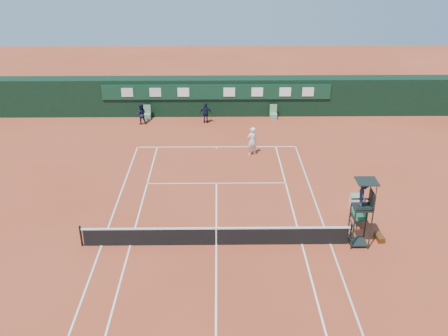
# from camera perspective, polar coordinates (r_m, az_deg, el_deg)

# --- Properties ---
(ground) EXTENTS (90.00, 90.00, 0.00)m
(ground) POSITION_cam_1_polar(r_m,az_deg,el_deg) (24.16, -0.89, -8.77)
(ground) COLOR #A94428
(ground) RESTS_ON ground
(court_lines) EXTENTS (11.05, 23.85, 0.01)m
(court_lines) POSITION_cam_1_polar(r_m,az_deg,el_deg) (24.16, -0.89, -8.76)
(court_lines) COLOR white
(court_lines) RESTS_ON ground
(tennis_net) EXTENTS (12.90, 0.10, 1.10)m
(tennis_net) POSITION_cam_1_polar(r_m,az_deg,el_deg) (23.88, -0.90, -7.76)
(tennis_net) COLOR black
(tennis_net) RESTS_ON ground
(back_wall) EXTENTS (40.00, 1.65, 3.00)m
(back_wall) POSITION_cam_1_polar(r_m,az_deg,el_deg) (40.53, -0.85, 8.22)
(back_wall) COLOR black
(back_wall) RESTS_ON ground
(linesman_chair_left) EXTENTS (0.55, 0.50, 1.15)m
(linesman_chair_left) POSITION_cam_1_polar(r_m,az_deg,el_deg) (40.12, -8.77, 5.94)
(linesman_chair_left) COLOR #5A8A61
(linesman_chair_left) RESTS_ON ground
(linesman_chair_right) EXTENTS (0.55, 0.50, 1.15)m
(linesman_chair_right) POSITION_cam_1_polar(r_m,az_deg,el_deg) (39.96, 5.66, 6.03)
(linesman_chair_right) COLOR #61946B
(linesman_chair_right) RESTS_ON ground
(umpire_chair) EXTENTS (0.96, 0.95, 3.42)m
(umpire_chair) POSITION_cam_1_polar(r_m,az_deg,el_deg) (23.78, 15.62, -3.49)
(umpire_chair) COLOR black
(umpire_chair) RESTS_ON ground
(player_bench) EXTENTS (0.56, 1.20, 1.10)m
(player_bench) POSITION_cam_1_polar(r_m,az_deg,el_deg) (26.50, 15.39, -4.90)
(player_bench) COLOR #1A432B
(player_bench) RESTS_ON ground
(tennis_bag) EXTENTS (0.37, 0.73, 0.27)m
(tennis_bag) POSITION_cam_1_polar(r_m,az_deg,el_deg) (25.58, 17.33, -7.59)
(tennis_bag) COLOR black
(tennis_bag) RESTS_ON ground
(cooler) EXTENTS (0.57, 0.57, 0.65)m
(cooler) POSITION_cam_1_polar(r_m,az_deg,el_deg) (28.10, 14.79, -3.60)
(cooler) COLOR silver
(cooler) RESTS_ON ground
(tennis_ball) EXTENTS (0.07, 0.07, 0.07)m
(tennis_ball) POSITION_cam_1_polar(r_m,az_deg,el_deg) (31.15, 1.16, -0.28)
(tennis_ball) COLOR yellow
(tennis_ball) RESTS_ON ground
(player) EXTENTS (0.84, 0.73, 1.95)m
(player) POSITION_cam_1_polar(r_m,az_deg,el_deg) (33.11, 3.23, 3.10)
(player) COLOR white
(player) RESTS_ON ground
(ball_kid_left) EXTENTS (0.87, 0.72, 1.61)m
(ball_kid_left) POSITION_cam_1_polar(r_m,az_deg,el_deg) (39.09, -9.45, 6.11)
(ball_kid_left) COLOR black
(ball_kid_left) RESTS_ON ground
(ball_kid_right) EXTENTS (0.97, 0.49, 1.59)m
(ball_kid_right) POSITION_cam_1_polar(r_m,az_deg,el_deg) (38.80, -2.08, 6.28)
(ball_kid_right) COLOR black
(ball_kid_right) RESTS_ON ground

